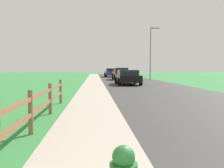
{
  "coord_description": "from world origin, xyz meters",
  "views": [
    {
      "loc": [
        -0.89,
        -0.43,
        1.52
      ],
      "look_at": [
        -0.13,
        9.51,
        0.83
      ],
      "focal_mm": 36.83,
      "sensor_mm": 36.0,
      "label": 1
    }
  ],
  "objects_px": {
    "parked_suv_black": "(128,77)",
    "parked_car_red": "(121,74)",
    "parked_car_blue": "(111,73)",
    "street_lamp": "(151,49)"
  },
  "relations": [
    {
      "from": "parked_suv_black",
      "to": "parked_car_red",
      "type": "bearing_deg",
      "value": 87.35
    },
    {
      "from": "parked_suv_black",
      "to": "parked_car_red",
      "type": "xyz_separation_m",
      "value": [
        0.42,
        9.05,
        0.1
      ]
    },
    {
      "from": "parked_car_blue",
      "to": "street_lamp",
      "type": "distance_m",
      "value": 12.69
    },
    {
      "from": "parked_suv_black",
      "to": "parked_car_red",
      "type": "relative_size",
      "value": 0.89
    },
    {
      "from": "parked_car_red",
      "to": "parked_car_blue",
      "type": "height_order",
      "value": "parked_car_red"
    },
    {
      "from": "parked_suv_black",
      "to": "street_lamp",
      "type": "bearing_deg",
      "value": 61.12
    },
    {
      "from": "parked_suv_black",
      "to": "street_lamp",
      "type": "distance_m",
      "value": 8.96
    },
    {
      "from": "parked_car_red",
      "to": "parked_car_blue",
      "type": "relative_size",
      "value": 0.98
    },
    {
      "from": "parked_car_blue",
      "to": "street_lamp",
      "type": "xyz_separation_m",
      "value": [
        4.23,
        -11.53,
        3.17
      ]
    },
    {
      "from": "parked_car_red",
      "to": "parked_car_blue",
      "type": "bearing_deg",
      "value": 93.6
    }
  ]
}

